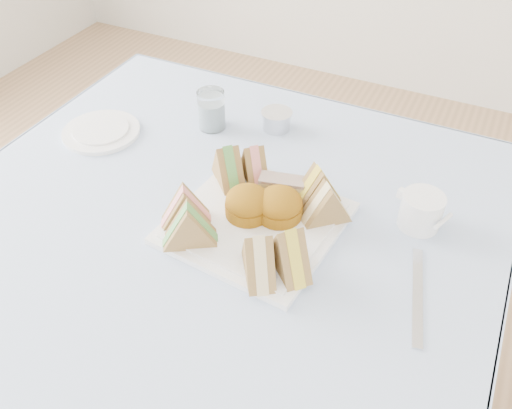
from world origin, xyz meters
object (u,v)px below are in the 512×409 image
at_px(water_glass, 211,110).
at_px(table, 217,345).
at_px(creamer_jug, 421,211).
at_px(serving_plate, 256,223).

bearing_deg(water_glass, table, -62.64).
xyz_separation_m(water_glass, creamer_jug, (0.49, -0.12, -0.01)).
bearing_deg(table, serving_plate, 25.48).
height_order(table, serving_plate, serving_plate).
height_order(serving_plate, creamer_jug, creamer_jug).
bearing_deg(creamer_jug, water_glass, -172.62).
distance_m(serving_plate, creamer_jug, 0.29).
distance_m(table, water_glass, 0.53).
height_order(water_glass, creamer_jug, water_glass).
bearing_deg(serving_plate, creamer_jug, 31.79).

